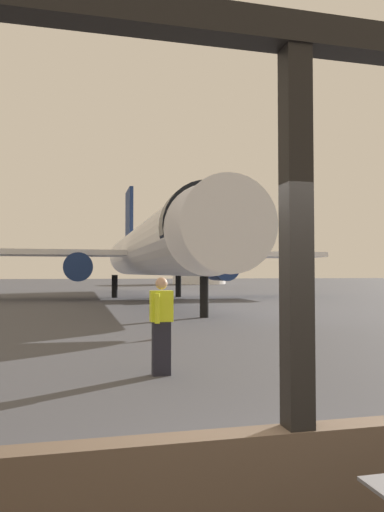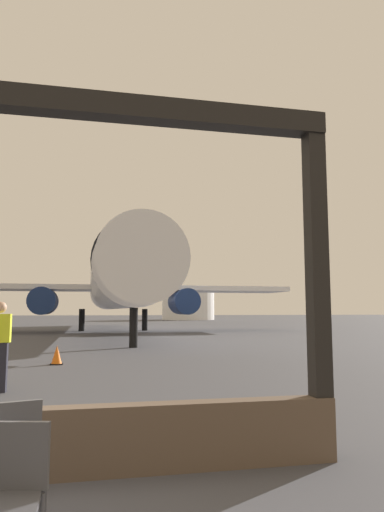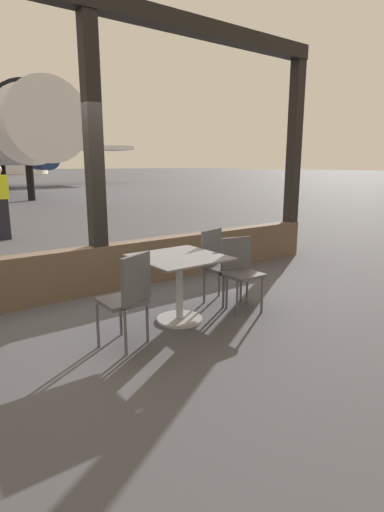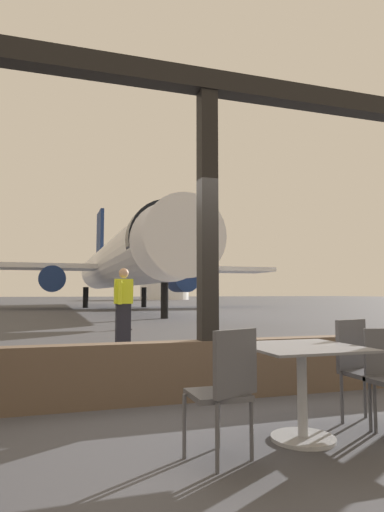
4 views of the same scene
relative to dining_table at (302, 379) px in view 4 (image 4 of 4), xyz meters
The scene contains 9 objects.
ground_plane 41.55m from the dining_table, 90.36° to the left, with size 220.00×220.00×0.00m, color #424247.
window_frame 1.79m from the dining_table, 99.67° to the left, with size 8.16×0.24×3.80m.
dining_table is the anchor object (origin of this frame).
cafe_chair_window_left 0.82m from the dining_table, 161.32° to the right, with size 0.50×0.50×0.93m.
cafe_chair_aisle_left 0.83m from the dining_table, 18.72° to the left, with size 0.47×0.47×0.93m.
airplane 31.48m from the dining_table, 84.27° to the left, with size 26.53×35.60×10.35m.
ground_crew_worker 6.67m from the dining_table, 93.72° to the left, with size 0.40×0.52×1.74m.
traffic_cone 11.27m from the dining_table, 88.11° to the left, with size 0.36×0.36×0.55m.
fuel_storage_tank 77.15m from the dining_table, 76.77° to the left, with size 8.78×8.78×5.55m, color white.
Camera 4 is at (-1.71, -4.79, 1.18)m, focal length 31.15 mm.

